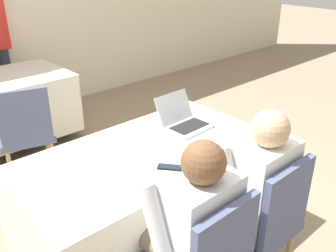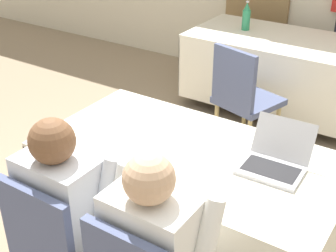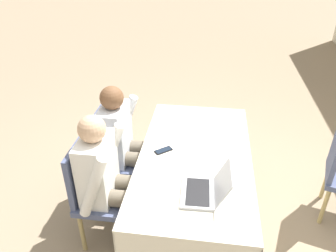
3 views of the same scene
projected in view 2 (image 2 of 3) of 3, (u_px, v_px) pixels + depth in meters
The scene contains 12 objects.
ground_plane at pixel (187, 252), 2.85m from camera, with size 24.00×24.00×0.00m, color gray.
conference_table_near at pixel (189, 177), 2.58m from camera, with size 1.64×0.87×0.73m.
conference_table_far at pixel (279, 55), 4.31m from camera, with size 1.64×0.87×0.73m.
laptop at pixel (275, 161), 2.34m from camera, with size 0.32×0.33×0.22m.
cell_phone at pixel (160, 171), 2.32m from camera, with size 0.14×0.15×0.01m.
paper_beside_laptop at pixel (264, 210), 2.07m from camera, with size 0.25×0.32×0.00m.
paper_centre_table at pixel (202, 186), 2.22m from camera, with size 0.26×0.33×0.00m.
water_bottle at pixel (246, 17), 4.38m from camera, with size 0.08×0.08×0.27m.
chair_near_left at pixel (62, 247), 2.19m from camera, with size 0.44×0.44×0.90m.
chair_far_spare at pixel (243, 95), 3.68m from camera, with size 0.55×0.55×0.90m.
person_checkered_shirt at pixel (74, 209), 2.19m from camera, with size 0.50×0.52×1.16m.
person_white_shirt at pixel (161, 250), 1.95m from camera, with size 0.50×0.52×1.16m.
Camera 2 is at (1.07, -1.85, 2.04)m, focal length 50.00 mm.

